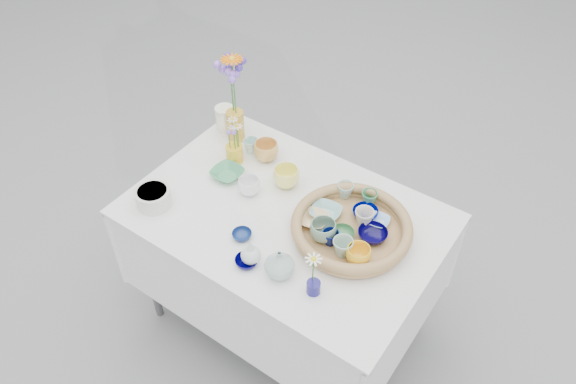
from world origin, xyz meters
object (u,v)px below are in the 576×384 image
Objects in this scene: wicker_tray at (351,229)px; bud_vase_seafoam at (279,263)px; display_table at (286,319)px; tall_vase_yellow at (236,126)px.

bud_vase_seafoam reaches higher than wicker_tray.
display_table is 0.88m from bud_vase_seafoam.
display_table is 1.00m from tall_vase_yellow.
wicker_tray is 4.06× the size of bud_vase_seafoam.
bud_vase_seafoam is (0.16, -0.26, 0.82)m from display_table.
display_table is at bearing -169.88° from wicker_tray.
wicker_tray reaches higher than display_table.
tall_vase_yellow reaches higher than display_table.
tall_vase_yellow is (-0.63, 0.53, 0.02)m from bud_vase_seafoam.
display_table is at bearing 121.48° from bud_vase_seafoam.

